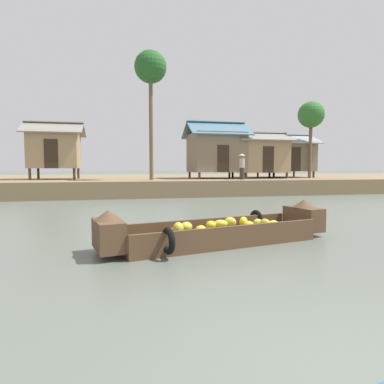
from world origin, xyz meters
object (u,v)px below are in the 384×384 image
stilt_house_mid_right (259,155)px  vendor_person (242,165)px  stilt_house_left (55,149)px  stilt_house_right (285,156)px  stilt_house_mid_left (216,152)px  banana_boat (221,230)px  palm_tree_mid (311,116)px  palm_tree_near (151,70)px

stilt_house_mid_right → vendor_person: (-2.33, -2.64, -0.73)m
stilt_house_left → stilt_house_right: 16.98m
stilt_house_right → vendor_person: bearing=-141.8°
stilt_house_mid_left → vendor_person: size_ratio=2.56×
banana_boat → palm_tree_mid: palm_tree_mid is taller
stilt_house_left → stilt_house_mid_left: size_ratio=0.89×
palm_tree_mid → stilt_house_left: bearing=176.5°
stilt_house_mid_left → stilt_house_mid_right: (3.25, -0.16, -0.23)m
stilt_house_right → stilt_house_left: bearing=-177.0°
stilt_house_mid_left → stilt_house_mid_right: size_ratio=1.02×
stilt_house_mid_right → palm_tree_mid: 4.83m
stilt_house_right → vendor_person: (-5.19, -4.08, -0.76)m
stilt_house_mid_right → vendor_person: 3.59m
stilt_house_right → palm_tree_near: (-10.91, -3.48, 5.01)m
stilt_house_mid_left → vendor_person: (0.92, -2.79, -0.96)m
palm_tree_mid → vendor_person: (-6.15, -2.09, -3.64)m
banana_boat → palm_tree_near: 15.32m
stilt_house_left → palm_tree_mid: palm_tree_mid is taller
palm_tree_near → stilt_house_right: bearing=17.7°
stilt_house_left → vendor_person: bearing=-15.2°
stilt_house_left → palm_tree_near: palm_tree_near is taller
banana_boat → stilt_house_left: stilt_house_left is taller
palm_tree_near → vendor_person: size_ratio=4.73×
vendor_person → stilt_house_mid_left: bearing=108.2°
stilt_house_left → stilt_house_mid_right: 14.11m
palm_tree_near → stilt_house_left: bearing=156.8°
stilt_house_left → stilt_house_mid_right: (14.10, -0.55, -0.32)m
stilt_house_left → vendor_person: (11.77, -3.19, -1.05)m
banana_boat → stilt_house_left: 17.43m
banana_boat → palm_tree_mid: 19.61m
stilt_house_mid_left → palm_tree_near: (-4.80, -2.20, 4.81)m
banana_boat → stilt_house_left: bearing=111.5°
stilt_house_left → banana_boat: bearing=-68.5°
stilt_house_left → vendor_person: size_ratio=2.28×
banana_boat → stilt_house_mid_left: size_ratio=1.31×
palm_tree_near → palm_tree_mid: 12.15m
stilt_house_left → stilt_house_mid_right: stilt_house_left is taller
banana_boat → stilt_house_mid_right: stilt_house_mid_right is taller
vendor_person → palm_tree_near: bearing=174.0°
banana_boat → stilt_house_right: (10.64, 16.91, 2.34)m
banana_boat → palm_tree_mid: (11.61, 14.92, 5.23)m
stilt_house_right → banana_boat: bearing=-122.2°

